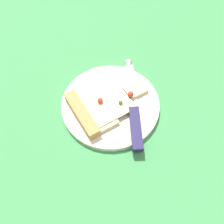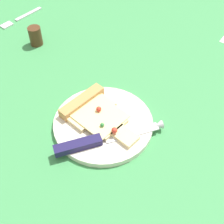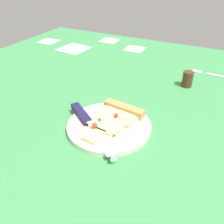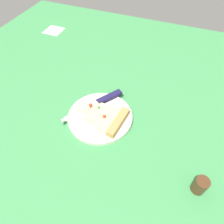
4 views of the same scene
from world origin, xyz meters
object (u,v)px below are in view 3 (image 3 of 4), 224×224
(fork, at_px, (210,74))
(napkin, at_px, (74,48))
(plate, at_px, (109,126))
(knife, at_px, (88,123))
(pepper_shaker, at_px, (188,79))
(pizza_slice, at_px, (114,117))

(fork, xyz_separation_m, napkin, (-0.64, 0.01, -0.00))
(plate, xyz_separation_m, knife, (-0.05, -0.03, 0.01))
(knife, distance_m, pepper_shaker, 0.41)
(knife, bearing_deg, pizza_slice, 170.59)
(knife, height_order, napkin, knife)
(pepper_shaker, xyz_separation_m, fork, (0.06, 0.14, -0.02))
(fork, bearing_deg, plate, 163.24)
(pizza_slice, distance_m, pepper_shaker, 0.34)
(pizza_slice, bearing_deg, pepper_shaker, -104.92)
(pizza_slice, height_order, napkin, pizza_slice)
(knife, height_order, pepper_shaker, pepper_shaker)
(plate, height_order, knife, knife)
(napkin, bearing_deg, pizza_slice, -45.69)
(pizza_slice, relative_size, knife, 0.87)
(plate, xyz_separation_m, pepper_shaker, (0.13, 0.34, 0.02))
(pepper_shaker, bearing_deg, napkin, 165.23)
(pizza_slice, bearing_deg, knife, 52.51)
(knife, distance_m, fork, 0.56)
(pepper_shaker, bearing_deg, knife, -115.66)
(plate, bearing_deg, pizza_slice, 83.45)
(pepper_shaker, height_order, napkin, pepper_shaker)
(napkin, bearing_deg, fork, -1.31)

